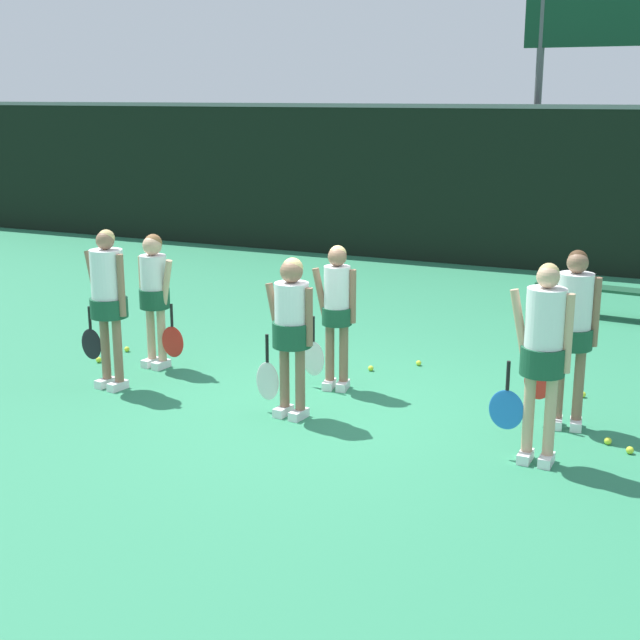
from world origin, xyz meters
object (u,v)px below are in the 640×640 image
(player_0, at_px, (108,295))
(player_5, at_px, (572,324))
(tennis_ball_4, at_px, (630,450))
(scoreboard, at_px, (620,29))
(player_4, at_px, (336,307))
(tennis_ball_5, at_px, (583,395))
(tennis_ball_3, at_px, (608,441))
(player_3, at_px, (155,289))
(tennis_ball_6, at_px, (127,349))
(player_2, at_px, (543,347))
(tennis_ball_1, at_px, (99,360))
(tennis_ball_7, at_px, (419,363))
(bench_courtside, at_px, (605,291))
(player_1, at_px, (291,324))
(tennis_ball_2, at_px, (371,368))

(player_0, relative_size, player_5, 1.01)
(tennis_ball_4, bearing_deg, scoreboard, 99.26)
(player_4, xyz_separation_m, tennis_ball_5, (2.56, 0.83, -0.90))
(tennis_ball_3, bearing_deg, player_3, 177.00)
(player_0, relative_size, tennis_ball_6, 26.31)
(player_2, bearing_deg, tennis_ball_1, 172.37)
(player_0, distance_m, player_4, 2.50)
(player_3, bearing_deg, tennis_ball_1, -159.41)
(scoreboard, distance_m, tennis_ball_7, 8.95)
(player_4, relative_size, tennis_ball_7, 25.06)
(player_0, height_order, tennis_ball_4, player_0)
(scoreboard, distance_m, tennis_ball_5, 9.25)
(bench_courtside, relative_size, tennis_ball_6, 29.96)
(player_5, bearing_deg, tennis_ball_7, 137.21)
(bench_courtside, distance_m, tennis_ball_4, 5.31)
(tennis_ball_3, relative_size, tennis_ball_5, 1.05)
(scoreboard, distance_m, player_1, 10.66)
(scoreboard, xyz_separation_m, tennis_ball_6, (-4.64, -8.79, -4.29))
(scoreboard, distance_m, bench_courtside, 5.89)
(tennis_ball_3, bearing_deg, scoreboard, 98.14)
(bench_courtside, distance_m, player_0, 7.28)
(player_1, relative_size, player_3, 1.02)
(player_5, bearing_deg, tennis_ball_3, -43.10)
(tennis_ball_2, bearing_deg, player_4, -99.14)
(player_2, distance_m, tennis_ball_5, 2.22)
(player_3, xyz_separation_m, tennis_ball_6, (-0.73, 0.36, -0.92))
(tennis_ball_5, height_order, tennis_ball_7, tennis_ball_5)
(player_1, relative_size, tennis_ball_1, 23.48)
(tennis_ball_1, distance_m, tennis_ball_4, 6.23)
(tennis_ball_1, bearing_deg, player_1, -12.62)
(player_1, bearing_deg, bench_courtside, 74.52)
(player_4, bearing_deg, scoreboard, 69.82)
(player_2, bearing_deg, player_4, 155.87)
(bench_courtside, relative_size, tennis_ball_1, 29.03)
(player_3, bearing_deg, scoreboard, 74.56)
(tennis_ball_1, bearing_deg, player_0, -42.65)
(tennis_ball_5, xyz_separation_m, tennis_ball_7, (-1.99, 0.36, -0.00))
(scoreboard, bearing_deg, tennis_ball_2, -100.45)
(bench_courtside, height_order, player_5, player_5)
(player_4, xyz_separation_m, player_5, (2.54, -0.14, 0.11))
(player_3, distance_m, tennis_ball_4, 5.56)
(player_5, xyz_separation_m, tennis_ball_4, (0.66, -0.45, -1.01))
(tennis_ball_1, bearing_deg, tennis_ball_6, 87.41)
(scoreboard, height_order, player_1, scoreboard)
(player_0, height_order, player_2, player_2)
(player_2, bearing_deg, player_3, 169.06)
(tennis_ball_7, bearing_deg, tennis_ball_3, -34.03)
(tennis_ball_1, relative_size, tennis_ball_5, 1.05)
(tennis_ball_3, distance_m, tennis_ball_5, 1.34)
(player_5, height_order, tennis_ball_2, player_5)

